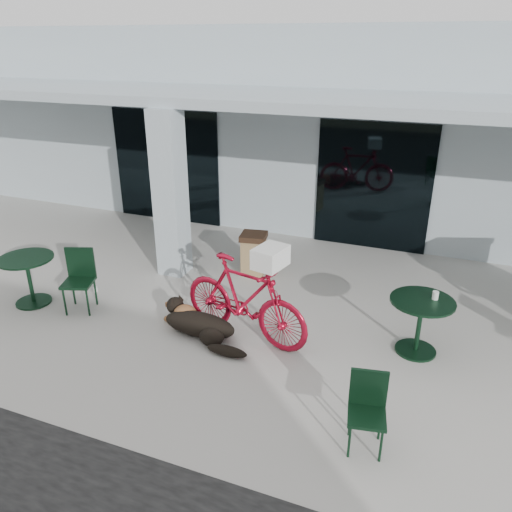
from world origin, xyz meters
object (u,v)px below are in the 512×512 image
at_px(cafe_table_far, 419,326).
at_px(cafe_chair_far_a, 367,415).
at_px(cafe_table_near, 30,281).
at_px(trash_receptacle, 254,254).
at_px(cafe_chair_near, 78,282).
at_px(dog, 199,323).
at_px(bicycle, 244,299).

height_order(cafe_table_far, cafe_chair_far_a, cafe_chair_far_a).
height_order(cafe_table_near, cafe_table_far, cafe_table_near).
relative_size(cafe_table_near, trash_receptacle, 1.12).
bearing_deg(cafe_chair_near, dog, -19.11).
distance_m(cafe_table_near, cafe_chair_near, 0.96).
xyz_separation_m(dog, cafe_table_far, (3.13, 0.79, 0.20)).
bearing_deg(cafe_chair_far_a, cafe_chair_near, 154.20).
bearing_deg(trash_receptacle, bicycle, -71.72).
height_order(dog, cafe_chair_far_a, cafe_chair_far_a).
height_order(bicycle, dog, bicycle).
bearing_deg(dog, bicycle, 41.20).
bearing_deg(cafe_table_near, dog, 2.00).
bearing_deg(cafe_table_near, cafe_chair_near, 6.46).
xyz_separation_m(dog, cafe_chair_near, (-2.23, -0.00, 0.30)).
bearing_deg(dog, cafe_chair_far_a, -4.77).
xyz_separation_m(dog, trash_receptacle, (-0.07, 2.42, 0.18)).
distance_m(cafe_table_far, cafe_chair_far_a, 2.20).
bearing_deg(trash_receptacle, cafe_chair_far_a, -53.24).
distance_m(bicycle, dog, 0.81).
distance_m(cafe_table_near, cafe_table_far, 6.38).
xyz_separation_m(cafe_chair_near, cafe_table_far, (5.37, 0.79, -0.10)).
height_order(bicycle, cafe_chair_near, bicycle).
distance_m(bicycle, cafe_chair_near, 2.90).
bearing_deg(bicycle, trash_receptacle, 30.77).
bearing_deg(cafe_table_near, cafe_table_far, 8.13).
relative_size(cafe_table_far, cafe_chair_far_a, 0.99).
height_order(bicycle, cafe_chair_far_a, bicycle).
bearing_deg(cafe_chair_near, cafe_chair_far_a, -34.60).
distance_m(cafe_chair_near, cafe_table_far, 5.43).
relative_size(bicycle, dog, 1.62).
relative_size(cafe_table_near, cafe_table_far, 1.01).
xyz_separation_m(bicycle, cafe_table_far, (2.48, 0.56, -0.23)).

